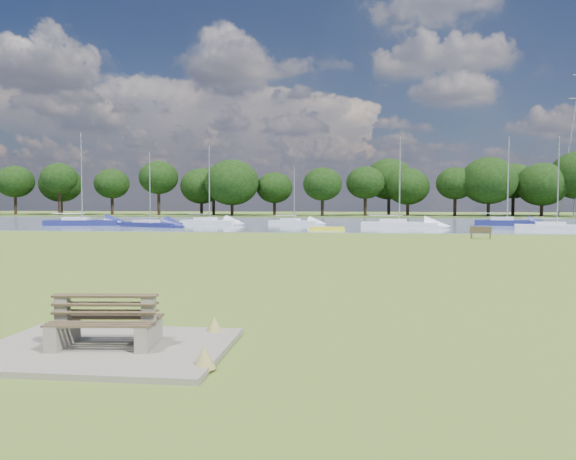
# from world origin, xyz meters

# --- Properties ---
(ground) EXTENTS (220.00, 220.00, 0.00)m
(ground) POSITION_xyz_m (0.00, 0.00, 0.00)
(ground) COLOR olive
(river) EXTENTS (220.00, 40.00, 0.10)m
(river) POSITION_xyz_m (0.00, 42.00, 0.00)
(river) COLOR gray
(river) RESTS_ON ground
(far_bank) EXTENTS (220.00, 20.00, 0.40)m
(far_bank) POSITION_xyz_m (0.00, 72.00, 0.00)
(far_bank) COLOR #4C6626
(far_bank) RESTS_ON ground
(concrete_pad) EXTENTS (4.20, 3.20, 0.10)m
(concrete_pad) POSITION_xyz_m (0.00, -14.00, 0.05)
(concrete_pad) COLOR gray
(concrete_pad) RESTS_ON ground
(bench_pair) EXTENTS (1.91, 1.24, 0.97)m
(bench_pair) POSITION_xyz_m (0.00, -14.00, 0.50)
(bench_pair) COLOR gray
(bench_pair) RESTS_ON concrete_pad
(riverbank_bench) EXTENTS (1.47, 0.80, 0.87)m
(riverbank_bench) POSITION_xyz_m (12.90, 16.44, 0.44)
(riverbank_bench) COLOR brown
(riverbank_bench) RESTS_ON ground
(kayak) EXTENTS (3.08, 0.93, 0.30)m
(kayak) POSITION_xyz_m (1.94, 25.40, 0.20)
(kayak) COLOR yellow
(kayak) RESTS_ON river
(tree_line) EXTENTS (137.28, 8.07, 9.77)m
(tree_line) POSITION_xyz_m (-2.26, 68.00, 5.83)
(tree_line) COLOR black
(tree_line) RESTS_ON far_bank
(sailboat_0) EXTENTS (7.33, 2.92, 8.60)m
(sailboat_0) POSITION_xyz_m (8.48, 31.31, 0.53)
(sailboat_0) COLOR silver
(sailboat_0) RESTS_ON river
(sailboat_1) EXTENTS (6.60, 3.17, 9.12)m
(sailboat_1) POSITION_xyz_m (19.83, 36.64, 0.59)
(sailboat_1) COLOR navy
(sailboat_1) RESTS_ON river
(sailboat_2) EXTENTS (6.51, 3.33, 8.41)m
(sailboat_2) POSITION_xyz_m (-11.15, 35.27, 0.53)
(sailboat_2) COLOR silver
(sailboat_2) RESTS_ON river
(sailboat_4) EXTENTS (7.15, 3.53, 8.13)m
(sailboat_4) POSITION_xyz_m (21.86, 28.29, 0.47)
(sailboat_4) COLOR silver
(sailboat_4) RESTS_ON river
(sailboat_5) EXTENTS (7.65, 3.44, 9.62)m
(sailboat_5) POSITION_xyz_m (-23.85, 32.02, 0.57)
(sailboat_5) COLOR navy
(sailboat_5) RESTS_ON river
(sailboat_8) EXTENTS (6.85, 4.32, 7.36)m
(sailboat_8) POSITION_xyz_m (-15.71, 29.91, 0.44)
(sailboat_8) COLOR navy
(sailboat_8) RESTS_ON river
(sailboat_9) EXTENTS (5.73, 3.10, 6.30)m
(sailboat_9) POSITION_xyz_m (-2.23, 36.97, 0.44)
(sailboat_9) COLOR silver
(sailboat_9) RESTS_ON river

